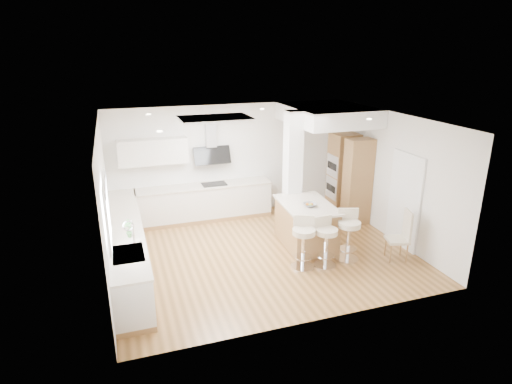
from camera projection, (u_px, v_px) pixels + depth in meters
name	position (u px, v px, depth m)	size (l,w,h in m)	color
ground	(263.00, 253.00, 9.01)	(6.00, 6.00, 0.00)	#A2703C
ceiling	(263.00, 253.00, 9.01)	(6.00, 5.00, 0.02)	white
wall_back	(230.00, 160.00, 10.81)	(6.00, 0.04, 2.80)	white
wall_left	(105.00, 206.00, 7.66)	(0.04, 5.00, 2.80)	white
wall_right	(390.00, 176.00, 9.47)	(0.04, 5.00, 2.80)	white
skylight	(215.00, 119.00, 8.42)	(4.10, 2.10, 0.06)	white
window_left	(106.00, 208.00, 6.77)	(0.06, 1.28, 1.07)	white
doorway_right	(405.00, 202.00, 9.05)	(0.05, 1.00, 2.10)	#443D36
counter_left	(127.00, 246.00, 8.26)	(0.63, 4.50, 1.35)	#A27645
counter_back	(198.00, 193.00, 10.51)	(3.62, 0.63, 2.50)	#A27645
pillar	(293.00, 173.00, 9.73)	(0.35, 0.35, 2.80)	white
soffit	(327.00, 115.00, 10.07)	(1.78, 2.20, 0.40)	white
oven_column	(348.00, 177.00, 10.58)	(0.63, 1.21, 2.10)	#A27645
peninsula	(306.00, 224.00, 9.24)	(1.12, 1.61, 1.02)	#A27645
bar_stool_a	(304.00, 240.00, 8.24)	(0.60, 0.60, 1.04)	white
bar_stool_b	(326.00, 239.00, 8.32)	(0.49, 0.49, 1.00)	white
bar_stool_c	(349.00, 232.00, 8.56)	(0.59, 0.59, 1.05)	white
dining_chair	(402.00, 234.00, 8.57)	(0.51, 0.51, 1.05)	beige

